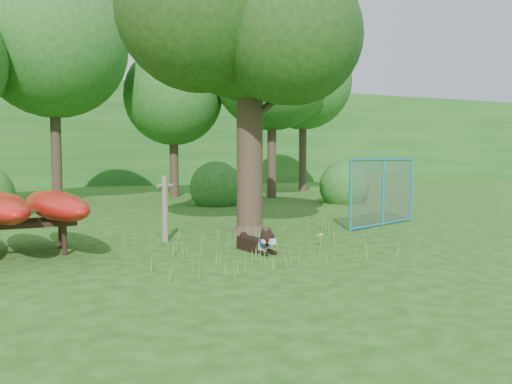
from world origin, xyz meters
name	(u,v)px	position (x,y,z in m)	size (l,w,h in m)	color
ground	(273,259)	(0.00, 0.00, 0.00)	(80.00, 80.00, 0.00)	#19470E
oak_tree	(247,11)	(0.73, 2.95, 4.76)	(5.78, 5.07, 7.14)	#35271D
wooden_post	(165,207)	(-1.24, 2.33, 0.68)	(0.35, 0.19, 1.28)	#6B5D50
husky_dog	(258,243)	(-0.01, 0.62, 0.17)	(0.41, 1.08, 0.48)	black
fence_section	(383,192)	(4.07, 2.55, 0.81)	(2.59, 1.09, 2.69)	teal
wildflower_clump	(320,236)	(1.30, 0.75, 0.19)	(0.11, 0.09, 0.23)	#48842B
bg_tree_b	(53,44)	(-3.00, 12.00, 5.61)	(5.20, 5.20, 8.22)	#35271D
bg_tree_c	(173,96)	(1.50, 13.00, 4.11)	(4.00, 4.00, 6.12)	#35271D
bg_tree_d	(272,70)	(5.00, 11.00, 5.08)	(4.80, 4.80, 7.50)	#35271D
bg_tree_e	(303,81)	(8.00, 14.00, 5.23)	(4.60, 4.60, 7.55)	#35271D
shrub_right	(344,203)	(6.50, 8.00, 0.00)	(1.80, 1.80, 1.80)	#1F5D1E
shrub_mid	(216,205)	(2.00, 9.00, 0.00)	(1.80, 1.80, 1.80)	#1F5D1E
wooded_hillside	(99,137)	(0.00, 28.00, 3.00)	(80.00, 12.00, 6.00)	#1F5D1E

